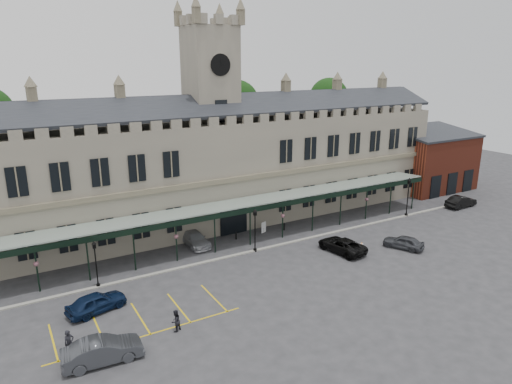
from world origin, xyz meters
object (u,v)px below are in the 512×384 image
car_right_a (403,242)px  lamp_post_right (408,194)px  person_b (176,321)px  car_left_b (103,351)px  traffic_cone (362,245)px  car_van (342,245)px  car_left_a (96,302)px  car_right_b (461,202)px  station_building (213,168)px  car_taxi (195,239)px  lamp_post_mid (255,226)px  sign_board (264,227)px  person_a (69,343)px  clock_tower (211,110)px  lamp_post_left (96,260)px

car_right_a → lamp_post_right: bearing=-165.6°
person_b → car_left_b: bearing=-17.8°
lamp_post_right → traffic_cone: (-11.65, -4.72, -2.57)m
car_van → car_left_a: bearing=-10.1°
car_right_b → car_van: bearing=96.5°
car_right_a → person_b: person_b is taller
station_building → person_b: station_building is taller
car_left_b → car_taxi: 19.44m
car_taxi → car_van: bearing=-38.3°
car_taxi → car_left_b: bearing=-131.5°
lamp_post_mid → sign_board: bearing=49.6°
person_b → car_left_a: bearing=-80.7°
person_a → car_right_a: bearing=-15.8°
station_building → car_taxi: size_ratio=12.48×
sign_board → car_right_b: size_ratio=0.26×
station_building → lamp_post_mid: (-0.43, -10.46, -3.81)m
traffic_cone → person_a: (-28.65, -3.87, 0.58)m
person_a → clock_tower: bearing=26.1°
station_building → lamp_post_right: (21.10, -10.43, -3.58)m
lamp_post_mid → car_right_a: (13.43, -6.91, -1.98)m
person_b → car_van: bearing=166.0°
person_b → person_a: bearing=-35.1°
traffic_cone → car_left_a: bearing=178.1°
car_left_a → sign_board: bearing=-83.3°
station_building → car_left_b: bearing=-130.1°
car_left_a → car_taxi: car_left_a is taller
car_van → person_a: size_ratio=2.87×
lamp_post_left → car_taxi: size_ratio=0.87×
car_right_a → car_left_a: bearing=-32.1°
traffic_cone → person_a: bearing=-172.3°
car_left_a → car_left_b: car_left_b is taller
station_building → lamp_post_left: (-15.65, -10.32, -4.00)m
clock_tower → lamp_post_right: 25.69m
lamp_post_left → person_a: 9.52m
clock_tower → person_b: size_ratio=15.35×
traffic_cone → sign_board: 10.85m
clock_tower → person_b: 26.45m
car_left_a → person_b: 6.98m
station_building → car_left_a: station_building is taller
clock_tower → car_left_a: (-16.56, -14.39, -12.34)m
lamp_post_right → car_taxi: bearing=170.2°
car_left_a → person_b: bearing=-157.6°
lamp_post_right → car_left_a: bearing=-174.1°
lamp_post_right → car_van: 14.95m
lamp_post_left → lamp_post_mid: bearing=-0.5°
lamp_post_right → car_left_b: size_ratio=0.99×
traffic_cone → car_van: car_van is taller
lamp_post_right → car_right_b: bearing=-6.6°
lamp_post_right → person_b: 34.76m
clock_tower → lamp_post_right: bearing=-26.5°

